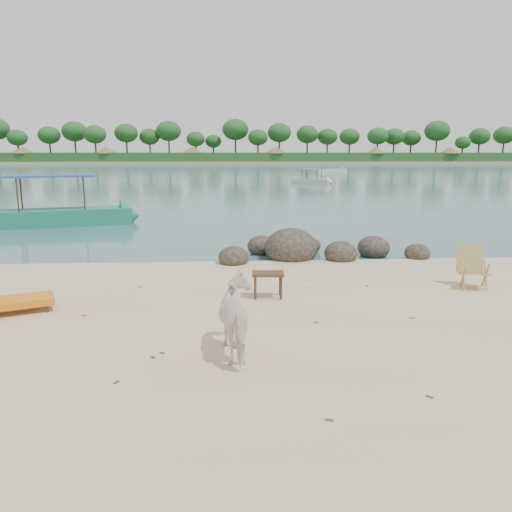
{
  "coord_description": "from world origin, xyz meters",
  "views": [
    {
      "loc": [
        -0.63,
        -7.84,
        3.04
      ],
      "look_at": [
        -0.02,
        2.0,
        1.0
      ],
      "focal_mm": 35.0,
      "sensor_mm": 36.0,
      "label": 1
    }
  ],
  "objects": [
    {
      "name": "boulders",
      "position": [
        1.78,
        6.54,
        0.21
      ],
      "size": [
        6.2,
        2.73,
        1.16
      ],
      "rotation": [
        0.0,
        0.0,
        0.07
      ],
      "color": "#2B241C",
      "rests_on": "ground"
    },
    {
      "name": "cow",
      "position": [
        -0.41,
        -0.69,
        0.59
      ],
      "size": [
        0.88,
        1.49,
        1.18
      ],
      "primitive_type": "imported",
      "rotation": [
        0.0,
        0.0,
        3.33
      ],
      "color": "white",
      "rests_on": "ground"
    },
    {
      "name": "side_table",
      "position": [
        0.26,
        2.34,
        0.27
      ],
      "size": [
        0.69,
        0.47,
        0.54
      ],
      "primitive_type": null,
      "rotation": [
        0.0,
        0.0,
        -0.06
      ],
      "color": "#372416",
      "rests_on": "ground"
    },
    {
      "name": "far_scenery",
      "position": [
        0.03,
        136.7,
        3.14
      ],
      "size": [
        420.0,
        18.0,
        9.5
      ],
      "color": "#1E4C1E",
      "rests_on": "ground"
    },
    {
      "name": "boat_far",
      "position": [
        15.86,
        69.94,
        0.36
      ],
      "size": [
        6.23,
        4.03,
        0.73
      ],
      "primitive_type": null,
      "rotation": [
        0.0,
        0.0,
        0.46
      ],
      "color": "#B8B8B3",
      "rests_on": "water"
    },
    {
      "name": "far_shore",
      "position": [
        0.0,
        170.0,
        0.0
      ],
      "size": [
        420.0,
        90.0,
        1.4
      ],
      "primitive_type": "cube",
      "color": "tan",
      "rests_on": "ground"
    },
    {
      "name": "lounge_chair",
      "position": [
        -4.8,
        1.59,
        0.3
      ],
      "size": [
        2.15,
        1.44,
        0.61
      ],
      "primitive_type": null,
      "rotation": [
        0.0,
        0.0,
        0.4
      ],
      "color": "orange",
      "rests_on": "ground"
    },
    {
      "name": "boat_near",
      "position": [
        -8.02,
        14.11,
        1.75
      ],
      "size": [
        7.38,
        3.51,
        3.5
      ],
      "primitive_type": null,
      "rotation": [
        0.0,
        0.0,
        0.27
      ],
      "color": "#19785C",
      "rests_on": "water"
    },
    {
      "name": "deck_chair",
      "position": [
        4.97,
        2.76,
        0.49
      ],
      "size": [
        0.77,
        0.82,
        0.98
      ],
      "primitive_type": null,
      "rotation": [
        0.0,
        0.0,
        -0.24
      ],
      "color": "tan",
      "rests_on": "ground"
    },
    {
      "name": "water",
      "position": [
        0.0,
        90.0,
        0.0
      ],
      "size": [
        400.0,
        400.0,
        0.0
      ],
      "primitive_type": "plane",
      "color": "#336767",
      "rests_on": "ground"
    },
    {
      "name": "boat_mid",
      "position": [
        8.25,
        43.37,
        1.2
      ],
      "size": [
        4.45,
        4.02,
        2.41
      ],
      "primitive_type": null,
      "rotation": [
        0.0,
        0.0,
        -0.7
      ],
      "color": "beige",
      "rests_on": "water"
    },
    {
      "name": "dead_leaves",
      "position": [
        -0.1,
        0.68,
        0.0
      ],
      "size": [
        6.25,
        6.53,
        0.0
      ],
      "color": "brown",
      "rests_on": "ground"
    }
  ]
}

